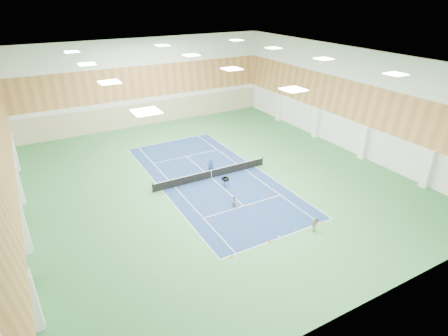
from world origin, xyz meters
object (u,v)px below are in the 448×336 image
object	(u,v)px
coach	(211,167)
child_court	(235,201)
child_apron	(314,225)
tennis_net	(211,173)
ball_cart	(225,182)

from	to	relation	value
coach	child_court	xyz separation A→B (m)	(-1.15, -6.97, -0.31)
child_court	child_apron	bearing A→B (deg)	-57.94
child_apron	child_court	bearing A→B (deg)	136.75
child_court	tennis_net	bearing A→B (deg)	83.25
tennis_net	child_apron	size ratio (longest dim) A/B	10.38
child_apron	ball_cart	bearing A→B (deg)	119.83
tennis_net	ball_cart	world-z (taller)	tennis_net
tennis_net	child_apron	distance (m)	12.81
ball_cart	tennis_net	bearing A→B (deg)	95.48
coach	child_court	bearing A→B (deg)	97.55
child_apron	ball_cart	xyz separation A→B (m)	(-2.56, 10.20, -0.14)
child_court	ball_cart	distance (m)	4.10
tennis_net	child_court	size ratio (longest dim) A/B	10.50
tennis_net	coach	size ratio (longest dim) A/B	6.97
coach	child_apron	xyz separation A→B (m)	(2.63, -13.26, -0.30)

